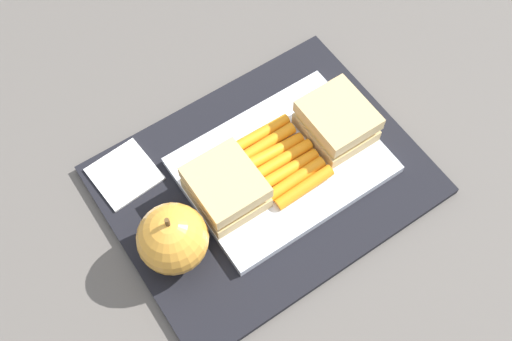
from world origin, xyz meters
The scene contains 8 objects.
ground_plane centered at (0.00, 0.00, 0.00)m, with size 2.40×2.40×0.00m, color #56514C.
lunchbag_mat centered at (0.00, 0.00, 0.01)m, with size 0.36×0.28×0.01m, color black.
food_tray centered at (-0.03, 0.00, 0.02)m, with size 0.23×0.17×0.01m, color white.
sandwich_half_left centered at (-0.10, 0.00, 0.04)m, with size 0.07×0.08×0.04m.
sandwich_half_right centered at (0.05, 0.00, 0.04)m, with size 0.07×0.08×0.04m.
carrot_sticks_bundle centered at (-0.02, 0.00, 0.03)m, with size 0.08×0.10×0.02m.
apple centered at (0.13, 0.02, 0.05)m, with size 0.08×0.08×0.09m.
paper_napkin centered at (0.14, -0.10, 0.01)m, with size 0.07×0.07×0.00m, color white.
Camera 1 is at (0.19, 0.27, 0.65)m, focal length 42.63 mm.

